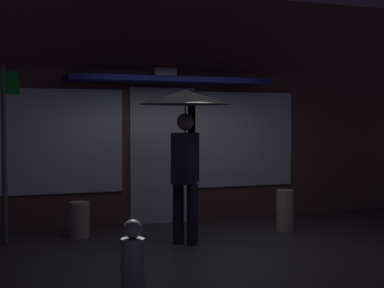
% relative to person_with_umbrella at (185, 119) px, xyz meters
% --- Properties ---
extents(ground_plane, '(18.00, 18.00, 0.00)m').
position_rel_person_with_umbrella_xyz_m(ground_plane, '(0.19, -0.53, -1.69)').
color(ground_plane, '#38353A').
extents(building_facade, '(10.23, 1.00, 3.77)m').
position_rel_person_with_umbrella_xyz_m(building_facade, '(0.19, 1.81, 0.19)').
color(building_facade, brown).
rests_on(building_facade, ground).
extents(person_with_umbrella, '(1.24, 1.24, 2.08)m').
position_rel_person_with_umbrella_xyz_m(person_with_umbrella, '(0.00, 0.00, 0.00)').
color(person_with_umbrella, black).
rests_on(person_with_umbrella, ground).
extents(street_sign_post, '(0.40, 0.07, 2.42)m').
position_rel_person_with_umbrella_xyz_m(street_sign_post, '(-2.28, 0.83, -0.32)').
color(street_sign_post, '#595B60').
rests_on(street_sign_post, ground).
extents(sidewalk_bollard, '(0.29, 0.29, 0.51)m').
position_rel_person_with_umbrella_xyz_m(sidewalk_bollard, '(-1.28, 0.92, -1.43)').
color(sidewalk_bollard, '#B2A899').
rests_on(sidewalk_bollard, ground).
extents(sidewalk_bollard_2, '(0.26, 0.26, 0.62)m').
position_rel_person_with_umbrella_xyz_m(sidewalk_bollard_2, '(1.73, 0.38, -1.38)').
color(sidewalk_bollard_2, '#B2A899').
rests_on(sidewalk_bollard_2, ground).
extents(fire_hydrant, '(0.21, 0.21, 0.78)m').
position_rel_person_with_umbrella_xyz_m(fire_hydrant, '(-1.27, -2.23, -1.32)').
color(fire_hydrant, gray).
rests_on(fire_hydrant, ground).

